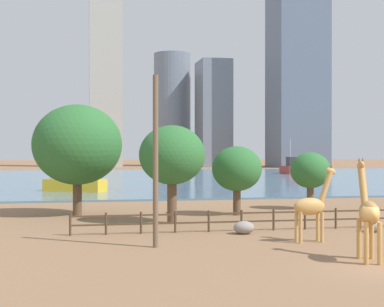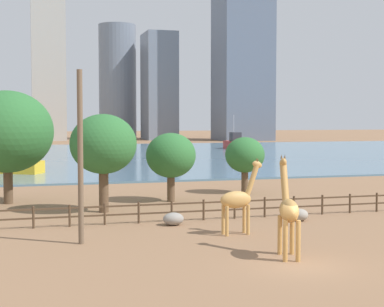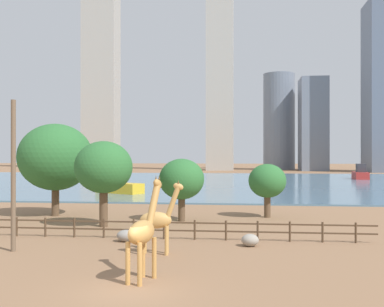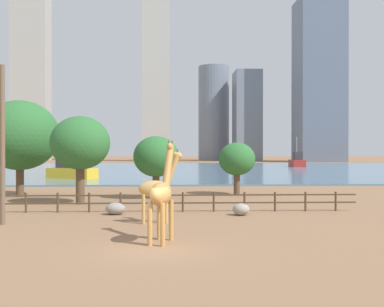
# 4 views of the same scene
# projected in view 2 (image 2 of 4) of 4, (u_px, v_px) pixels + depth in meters

# --- Properties ---
(ground_plane) EXTENTS (400.00, 400.00, 0.00)m
(ground_plane) POSITION_uv_depth(u_px,v_px,m) (94.00, 155.00, 102.28)
(ground_plane) COLOR #8C6647
(harbor_water) EXTENTS (180.00, 86.00, 0.20)m
(harbor_water) POSITION_uv_depth(u_px,v_px,m) (96.00, 156.00, 99.40)
(harbor_water) COLOR slate
(harbor_water) RESTS_ON ground
(giraffe_tall) EXTENTS (1.33, 3.12, 4.63)m
(giraffe_tall) POSITION_uv_depth(u_px,v_px,m) (288.00, 210.00, 26.84)
(giraffe_tall) COLOR #C18C47
(giraffe_tall) RESTS_ON ground
(giraffe_companion) EXTENTS (2.56, 0.87, 4.18)m
(giraffe_companion) POSITION_uv_depth(u_px,v_px,m) (238.00, 199.00, 32.14)
(giraffe_companion) COLOR tan
(giraffe_companion) RESTS_ON ground
(utility_pole) EXTENTS (0.28, 0.28, 8.80)m
(utility_pole) POSITION_uv_depth(u_px,v_px,m) (80.00, 157.00, 29.55)
(utility_pole) COLOR brown
(utility_pole) RESTS_ON ground
(boulder_near_fence) EXTENTS (1.26, 1.02, 0.76)m
(boulder_near_fence) POSITION_uv_depth(u_px,v_px,m) (173.00, 219.00, 34.97)
(boulder_near_fence) COLOR gray
(boulder_near_fence) RESTS_ON ground
(boulder_by_pole) EXTENTS (1.06, 1.01, 0.76)m
(boulder_by_pole) POSITION_uv_depth(u_px,v_px,m) (300.00, 215.00, 36.47)
(boulder_by_pole) COLOR gray
(boulder_by_pole) RESTS_ON ground
(enclosure_fence) EXTENTS (26.12, 0.14, 1.30)m
(enclosure_fence) POSITION_uv_depth(u_px,v_px,m) (209.00, 208.00, 36.81)
(enclosure_fence) COLOR #4C3826
(enclosure_fence) RESTS_ON ground
(tree_left_large) EXTENTS (3.36, 3.36, 4.79)m
(tree_left_large) POSITION_uv_depth(u_px,v_px,m) (245.00, 155.00, 49.98)
(tree_left_large) COLOR brown
(tree_left_large) RESTS_ON ground
(tree_center_broad) EXTENTS (3.82, 3.82, 5.27)m
(tree_center_broad) POSITION_uv_depth(u_px,v_px,m) (171.00, 156.00, 44.85)
(tree_center_broad) COLOR brown
(tree_center_broad) RESTS_ON ground
(tree_right_tall) EXTENTS (6.79, 6.79, 8.44)m
(tree_right_tall) POSITION_uv_depth(u_px,v_px,m) (7.00, 132.00, 43.57)
(tree_right_tall) COLOR brown
(tree_right_tall) RESTS_ON ground
(tree_left_small) EXTENTS (4.51, 4.51, 6.67)m
(tree_left_small) POSITION_uv_depth(u_px,v_px,m) (103.00, 145.00, 39.62)
(tree_left_small) COLOR brown
(tree_left_small) RESTS_ON ground
(boat_sailboat) EXTENTS (3.39, 7.92, 6.95)m
(boat_sailboat) POSITION_uv_depth(u_px,v_px,m) (234.00, 143.00, 120.41)
(boat_sailboat) COLOR #B22D28
(boat_sailboat) RESTS_ON harbor_water
(boat_barge) EXTENTS (7.42, 5.57, 3.10)m
(boat_barge) POSITION_uv_depth(u_px,v_px,m) (10.00, 164.00, 66.48)
(boat_barge) COLOR gold
(boat_barge) RESTS_ON harbor_water
(skyline_tower_needle) EXTENTS (9.18, 12.77, 32.15)m
(skyline_tower_needle) POSITION_uv_depth(u_px,v_px,m) (159.00, 87.00, 177.90)
(skyline_tower_needle) COLOR slate
(skyline_tower_needle) RESTS_ON ground
(skyline_block_central) EXTENTS (15.00, 14.74, 54.73)m
(skyline_block_central) POSITION_uv_depth(u_px,v_px,m) (243.00, 47.00, 172.88)
(skyline_block_central) COLOR slate
(skyline_block_central) RESTS_ON ground
(skyline_tower_glass) EXTENTS (11.74, 11.74, 35.85)m
(skyline_tower_glass) POSITION_uv_depth(u_px,v_px,m) (118.00, 82.00, 185.60)
(skyline_tower_glass) COLOR slate
(skyline_tower_glass) RESTS_ON ground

